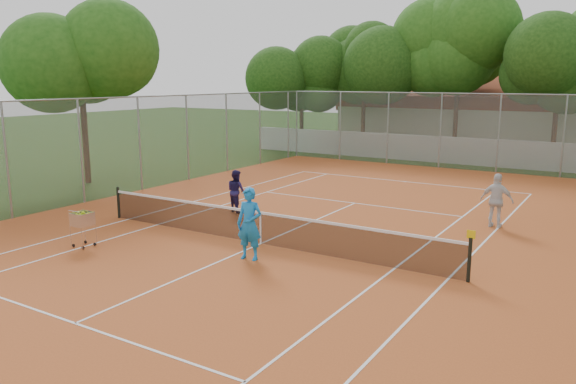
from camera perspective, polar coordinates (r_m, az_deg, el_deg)
The scene contains 12 objects.
ground at distance 16.39m, azimuth -2.78°, elevation -5.34°, with size 120.00×120.00×0.00m, color #1B3A0F.
court_pad at distance 16.39m, azimuth -2.78°, elevation -5.31°, with size 18.00×34.00×0.02m, color #B05222.
court_lines at distance 16.38m, azimuth -2.78°, elevation -5.26°, with size 10.98×23.78×0.01m, color white.
tennis_net at distance 16.25m, azimuth -2.80°, elevation -3.62°, with size 11.88×0.10×0.98m, color black.
perimeter_fence at distance 15.93m, azimuth -2.85°, elevation 1.57°, with size 18.00×34.00×4.00m, color slate.
boundary_wall at distance 33.37m, azimuth 16.11°, elevation 4.10°, with size 26.00×0.30×1.50m, color silver.
clubhouse at distance 43.38m, azimuth 17.33°, elevation 7.54°, with size 16.40×9.00×4.40m, color beige.
tropical_trees at distance 36.03m, azimuth 17.82°, elevation 11.29°, with size 29.00×19.00×10.00m, color #16380E.
player_near at distance 14.78m, azimuth -3.94°, elevation -3.25°, with size 0.70×0.46×1.93m, color #187DCE.
player_far_left at distance 20.20m, azimuth -5.27°, elevation 0.11°, with size 0.74×0.58×1.53m, color #1F194C.
player_far_right at distance 19.17m, azimuth 20.45°, elevation -0.82°, with size 1.03×0.43×1.76m, color silver.
ball_hopper at distance 16.96m, azimuth -20.11°, elevation -3.47°, with size 0.53×0.53×1.10m, color silver.
Camera 1 is at (8.95, -12.90, 4.71)m, focal length 35.00 mm.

